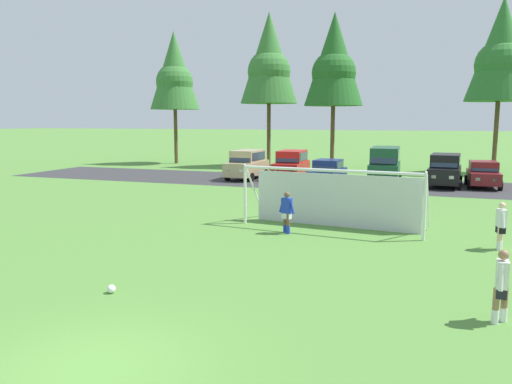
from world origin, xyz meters
TOP-DOWN VIEW (x-y plane):
  - ground_plane at (0.00, 15.00)m, footprint 400.00×400.00m
  - parking_lot_strip at (0.00, 27.71)m, footprint 52.00×8.40m
  - soccer_ball at (-2.01, 3.41)m, footprint 0.22×0.22m
  - soccer_goal at (1.84, 13.14)m, footprint 7.57×2.64m
  - player_striker_near at (7.89, 11.52)m, footprint 0.33×0.75m
  - player_midfield_center at (0.33, 11.47)m, footprint 0.71×0.34m
  - player_defender_far at (7.13, 4.67)m, footprint 0.34×0.73m
  - parked_car_slot_far_left at (-7.52, 27.96)m, footprint 2.25×4.66m
  - parked_car_slot_left at (-4.26, 28.67)m, footprint 2.27×4.67m
  - parked_car_slot_center_left at (-1.13, 26.59)m, footprint 2.22×4.29m
  - parked_car_slot_center at (2.47, 28.88)m, footprint 2.31×4.86m
  - parked_car_slot_center_right at (6.41, 28.34)m, footprint 2.39×4.73m
  - parked_car_slot_right at (8.78, 28.76)m, footprint 2.08×4.22m
  - tree_left_edge at (-19.16, 38.28)m, footprint 4.93×4.93m
  - tree_mid_left at (-9.21, 38.31)m, footprint 5.36×5.36m
  - tree_center_back at (-2.76, 36.53)m, footprint 5.07×5.07m
  - tree_mid_right at (10.42, 38.72)m, footprint 5.34×5.34m

SIDE VIEW (x-z plane):
  - ground_plane at x=0.00m, z-range 0.00..0.00m
  - parking_lot_strip at x=0.00m, z-range 0.00..0.01m
  - soccer_ball at x=-2.01m, z-range 0.00..0.22m
  - player_striker_near at x=7.89m, z-range 0.00..1.64m
  - player_midfield_center at x=0.33m, z-range 0.00..1.64m
  - player_defender_far at x=7.13m, z-range 0.00..1.64m
  - parked_car_slot_center_left at x=-1.13m, z-range 0.02..1.74m
  - parked_car_slot_right at x=8.78m, z-range 0.02..1.74m
  - parked_car_slot_far_left at x=-7.52m, z-range 0.03..2.19m
  - parked_car_slot_left at x=-4.26m, z-range 0.03..2.19m
  - parked_car_slot_center_right at x=6.41m, z-range 0.03..2.19m
  - soccer_goal at x=1.84m, z-range 0.01..2.58m
  - parked_car_slot_center at x=2.47m, z-range 0.08..2.60m
  - tree_left_edge at x=-19.16m, z-range 2.47..15.61m
  - tree_center_back at x=-2.76m, z-range 2.54..16.05m
  - tree_mid_right at x=10.42m, z-range 2.68..16.93m
  - tree_mid_left at x=-9.21m, z-range 2.69..16.99m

